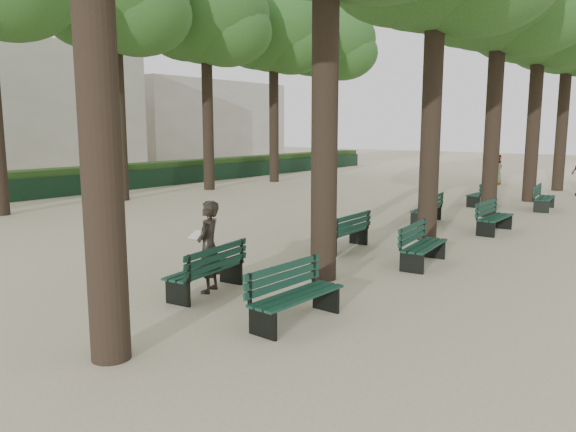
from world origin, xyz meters
The scene contains 20 objects.
ground centered at (0.00, 0.00, 0.00)m, with size 120.00×120.00×0.00m, color beige.
tree_central_4 centered at (1.50, 18.00, 7.65)m, with size 6.00×6.00×9.95m.
tree_central_5 centered at (1.50, 23.00, 7.65)m, with size 6.00×6.00×9.95m.
tree_far_3 centered at (-12.00, 13.00, 8.14)m, with size 6.00×6.00×10.45m.
tree_far_4 centered at (-12.00, 18.00, 8.14)m, with size 6.00×6.00×10.45m.
tree_far_5 centered at (-12.00, 23.00, 8.14)m, with size 6.00×6.00×10.45m.
bench_left_0 centered at (0.37, 0.83, 0.27)m, with size 0.81×1.86×0.92m.
bench_left_1 centered at (0.37, 5.57, 0.27)m, with size 0.64×1.82×0.92m.
bench_left_2 centered at (0.37, 10.51, 0.27)m, with size 0.80×1.86×0.92m.
bench_left_3 centered at (0.37, 15.58, 0.27)m, with size 0.63×1.82×0.92m.
bench_right_0 centered at (2.63, 0.60, 0.27)m, with size 0.64×1.82×0.92m.
bench_right_1 centered at (2.63, 5.29, 0.27)m, with size 0.77×1.85×0.92m.
bench_right_2 centered at (2.63, 10.16, 0.27)m, with size 0.57×1.80×0.92m.
bench_right_3 centered at (2.63, 15.79, 0.27)m, with size 0.77×1.85×0.92m.
man_with_map centered at (0.33, 0.96, 0.86)m, with size 0.73×0.77×1.72m.
pedestrian_d centered at (-1.71, 24.03, 0.80)m, with size 0.78×0.32×1.59m, color #262628.
pedestrian_a centered at (-2.89, 26.53, 0.83)m, with size 0.80×0.33×1.65m, color #262628.
fence centered at (-15.00, 11.00, 0.45)m, with size 0.08×42.00×0.90m, color black.
hedge centered at (-15.70, 11.00, 0.60)m, with size 1.20×42.00×1.20m, color #1D3B14.
building_far centered at (-33.00, 30.00, 3.50)m, with size 12.00×16.00×7.00m, color #B7B2A3.
Camera 1 is at (7.69, -6.15, 3.06)m, focal length 35.00 mm.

